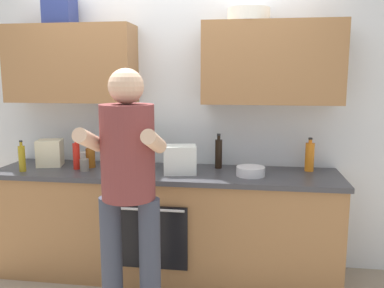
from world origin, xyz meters
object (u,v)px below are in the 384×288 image
at_px(grocery_bag_rice, 50,153).
at_px(bottle_oil, 22,158).
at_px(bottle_juice, 310,157).
at_px(bottle_hotsauce, 76,156).
at_px(grocery_bag_produce, 180,160).
at_px(bottle_syrup, 90,156).
at_px(bottle_soy, 219,153).
at_px(potted_herb, 142,149).
at_px(mixing_bowl, 250,171).
at_px(person_standing, 128,180).
at_px(cup_coffee, 83,158).
at_px(cup_stoneware, 84,165).

bearing_deg(grocery_bag_rice, bottle_oil, -118.02).
relative_size(bottle_juice, bottle_hotsauce, 0.94).
distance_m(bottle_hotsauce, grocery_bag_produce, 0.89).
bearing_deg(bottle_syrup, grocery_bag_rice, 178.36).
xyz_separation_m(bottle_soy, potted_herb, (-0.62, -0.16, 0.05)).
bearing_deg(bottle_hotsauce, potted_herb, 5.06).
bearing_deg(grocery_bag_produce, mixing_bowl, 0.67).
distance_m(person_standing, bottle_soy, 1.07).
bearing_deg(grocery_bag_produce, bottle_juice, 12.79).
relative_size(bottle_oil, cup_coffee, 2.46).
distance_m(bottle_soy, cup_stoneware, 1.12).
xyz_separation_m(bottle_hotsauce, grocery_bag_produce, (0.89, -0.03, -0.00)).
height_order(bottle_hotsauce, cup_coffee, bottle_hotsauce).
relative_size(bottle_hotsauce, bottle_syrup, 1.20).
relative_size(bottle_hotsauce, grocery_bag_rice, 1.29).
height_order(bottle_soy, bottle_syrup, bottle_soy).
bearing_deg(cup_stoneware, potted_herb, 13.44).
height_order(person_standing, grocery_bag_produce, person_standing).
height_order(bottle_soy, grocery_bag_rice, bottle_soy).
distance_m(bottle_hotsauce, bottle_soy, 1.20).
relative_size(bottle_soy, grocery_bag_produce, 1.15).
bearing_deg(bottle_syrup, bottle_hotsauce, -138.29).
bearing_deg(grocery_bag_produce, bottle_syrup, 172.18).
height_order(mixing_bowl, grocery_bag_rice, grocery_bag_rice).
bearing_deg(mixing_bowl, bottle_juice, 25.65).
bearing_deg(bottle_oil, mixing_bowl, 3.66).
distance_m(person_standing, cup_stoneware, 0.90).
height_order(bottle_syrup, potted_herb, potted_herb).
relative_size(person_standing, bottle_oil, 6.71).
xyz_separation_m(person_standing, grocery_bag_rice, (-0.96, 0.84, -0.01)).
distance_m(bottle_hotsauce, bottle_syrup, 0.12).
bearing_deg(cup_coffee, mixing_bowl, -9.16).
height_order(bottle_hotsauce, potted_herb, potted_herb).
height_order(person_standing, grocery_bag_rice, person_standing).
xyz_separation_m(bottle_syrup, grocery_bag_rice, (-0.37, 0.01, 0.02)).
distance_m(bottle_juice, cup_coffee, 1.97).
bearing_deg(grocery_bag_rice, mixing_bowl, -3.75).
bearing_deg(cup_coffee, bottle_juice, -0.30).
distance_m(bottle_oil, grocery_bag_rice, 0.26).
relative_size(bottle_soy, potted_herb, 0.99).
relative_size(potted_herb, grocery_bag_produce, 1.16).
relative_size(bottle_soy, grocery_bag_rice, 1.29).
distance_m(bottle_soy, bottle_oil, 1.62).
bearing_deg(bottle_juice, cup_stoneware, -171.67).
distance_m(bottle_hotsauce, cup_stoneware, 0.13).
height_order(bottle_hotsauce, grocery_bag_produce, bottle_hotsauce).
height_order(person_standing, bottle_soy, person_standing).
bearing_deg(bottle_hotsauce, grocery_bag_produce, -1.87).
height_order(bottle_oil, grocery_bag_rice, bottle_oil).
xyz_separation_m(bottle_hotsauce, cup_coffee, (-0.04, 0.22, -0.06)).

